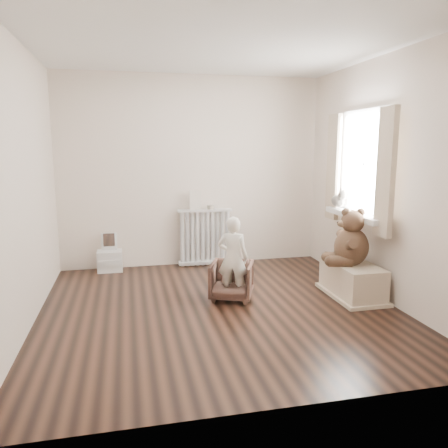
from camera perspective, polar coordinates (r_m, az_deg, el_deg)
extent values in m
cube|color=black|center=(4.60, -0.61, -10.92)|extent=(3.60, 3.60, 0.01)
cube|color=white|center=(4.39, -0.68, 22.60)|extent=(3.60, 3.60, 0.01)
cube|color=white|center=(6.07, -4.20, 6.80)|extent=(3.60, 0.02, 2.60)
cube|color=white|center=(2.58, 7.69, 2.17)|extent=(3.60, 0.02, 2.60)
cube|color=white|center=(4.31, -24.84, 4.51)|extent=(0.02, 3.60, 2.60)
cube|color=white|center=(5.00, 20.08, 5.49)|extent=(0.02, 3.60, 2.60)
cube|color=white|center=(5.22, 18.04, 7.44)|extent=(0.03, 0.90, 1.10)
cube|color=silver|center=(5.23, 16.84, 1.11)|extent=(0.22, 1.10, 0.06)
cube|color=beige|center=(4.68, 20.37, 6.30)|extent=(0.06, 0.26, 1.30)
cube|color=beige|center=(5.67, 14.11, 7.20)|extent=(0.06, 0.26, 1.30)
cube|color=silver|center=(6.10, -2.49, -1.79)|extent=(0.75, 0.14, 0.79)
cube|color=beige|center=(5.99, -3.77, 3.13)|extent=(0.16, 0.01, 0.26)
cylinder|color=#A59E8C|center=(6.04, -1.76, 2.23)|extent=(0.10, 0.10, 0.06)
cube|color=silver|center=(6.01, -14.73, -3.43)|extent=(0.32, 0.23, 0.51)
imported|color=brown|center=(4.80, 1.00, -7.37)|extent=(0.58, 0.59, 0.41)
imported|color=white|center=(4.68, 1.15, -4.46)|extent=(0.39, 0.32, 0.90)
cube|color=beige|center=(5.09, 16.41, -6.87)|extent=(0.42, 0.80, 0.38)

